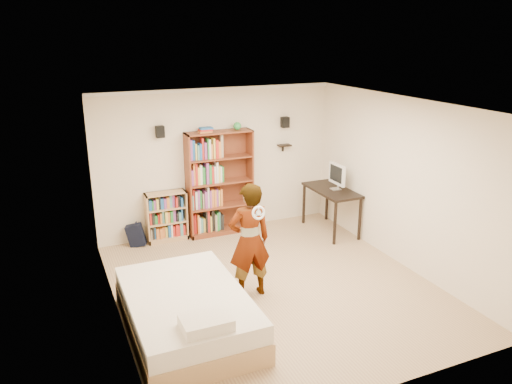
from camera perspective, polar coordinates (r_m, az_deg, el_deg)
ground at (r=7.60m, az=2.09°, el=-10.73°), size 4.50×5.00×0.01m
room_shell at (r=6.94m, az=2.25°, el=2.16°), size 4.52×5.02×2.71m
crown_molding at (r=6.75m, az=2.34°, el=9.61°), size 4.50×5.00×0.06m
speaker_left at (r=8.77m, az=-10.91°, el=6.77°), size 0.14×0.12×0.20m
speaker_right at (r=9.57m, az=3.34°, el=7.97°), size 0.14×0.12×0.20m
wall_shelf at (r=9.67m, az=3.27°, el=5.35°), size 0.25×0.16×0.02m
tall_bookshelf at (r=9.22m, az=-4.15°, el=0.99°), size 1.23×0.36×1.94m
low_bookshelf at (r=9.15m, az=-10.20°, el=-2.77°), size 0.73×0.27×0.91m
computer_desk at (r=9.54m, az=8.54°, el=-2.07°), size 0.62×1.23×0.84m
imac at (r=9.33m, az=9.14°, el=1.73°), size 0.12×0.49×0.49m
daybed at (r=6.51m, az=-7.97°, el=-12.90°), size 1.44×2.21×0.65m
person at (r=7.03m, az=-0.75°, el=-5.57°), size 0.63×0.43×1.68m
wii_wheel at (r=6.57m, az=0.29°, el=-2.40°), size 0.19×0.07×0.19m
navy_bag at (r=9.11m, az=-13.57°, el=-4.78°), size 0.36×0.30×0.42m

